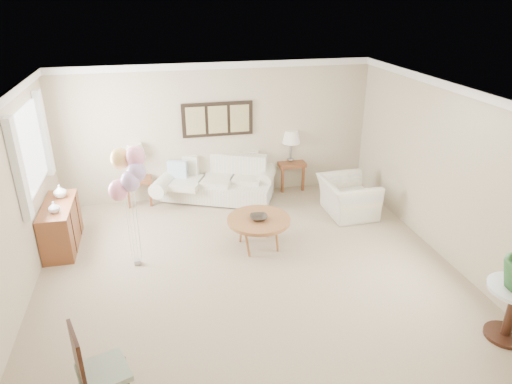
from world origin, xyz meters
TOP-DOWN VIEW (x-y plane):
  - ground_plane at (0.00, 0.00)m, footprint 6.00×6.00m
  - room_shell at (-0.11, 0.09)m, footprint 6.04×6.04m
  - wall_art_triptych at (0.00, 2.96)m, footprint 1.35×0.06m
  - sofa at (-0.07, 2.81)m, footprint 2.63×1.66m
  - end_table_left at (-1.57, 2.89)m, footprint 0.50×0.45m
  - end_table_right at (1.47, 2.98)m, footprint 0.55×0.50m
  - lamp_left at (-1.57, 2.89)m, footprint 0.37×0.37m
  - lamp_right at (1.47, 2.98)m, footprint 0.36×0.36m
  - coffee_table at (0.29, 0.79)m, footprint 1.00×1.00m
  - decor_bowl at (0.28, 0.75)m, footprint 0.31×0.31m
  - armchair at (2.14, 1.59)m, footprint 0.91×1.04m
  - accent_chair at (-1.93, -1.85)m, footprint 0.58×0.58m
  - credenza at (-2.76, 1.50)m, footprint 0.46×1.20m
  - vase_white at (-2.74, 1.21)m, footprint 0.19×0.19m
  - vase_sage at (-2.74, 1.77)m, footprint 0.23×0.23m
  - balloon_cluster at (-1.58, 0.69)m, footprint 0.54×0.48m

SIDE VIEW (x-z plane):
  - ground_plane at x=0.00m, z-range 0.00..0.00m
  - armchair at x=2.14m, z-range 0.00..0.67m
  - sofa at x=-0.07m, z-range -0.09..0.76m
  - credenza at x=-2.76m, z-range 0.00..0.74m
  - end_table_left at x=-1.57m, z-range 0.18..0.73m
  - coffee_table at x=0.29m, z-range 0.21..0.72m
  - accent_chair at x=-1.93m, z-range 0.02..0.95m
  - end_table_right at x=1.47m, z-range 0.20..0.80m
  - decor_bowl at x=0.28m, z-range 0.51..0.57m
  - vase_white at x=-2.74m, z-range 0.74..0.92m
  - vase_sage at x=-2.74m, z-range 0.74..0.95m
  - lamp_left at x=-1.57m, z-range 0.72..1.38m
  - lamp_right at x=1.47m, z-range 0.76..1.40m
  - balloon_cluster at x=-1.58m, z-range 0.56..2.40m
  - wall_art_triptych at x=0.00m, z-range 1.23..1.88m
  - room_shell at x=-0.11m, z-range 0.33..2.93m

